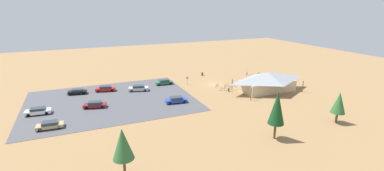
{
  "coord_description": "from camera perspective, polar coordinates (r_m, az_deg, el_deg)",
  "views": [
    {
      "loc": [
        33.64,
        63.27,
        20.88
      ],
      "look_at": [
        7.47,
        2.41,
        1.2
      ],
      "focal_mm": 25.9,
      "sensor_mm": 36.0,
      "label": 1
    }
  ],
  "objects": [
    {
      "name": "bike_pavilion",
      "position": [
        70.48,
        15.28,
        0.99
      ],
      "size": [
        15.47,
        8.51,
        4.77
      ],
      "color": "#C6B28E",
      "rests_on": "ground"
    },
    {
      "name": "car_silver_back_corner",
      "position": [
        69.8,
        -10.96,
        -0.53
      ],
      "size": [
        5.09,
        3.13,
        1.41
      ],
      "color": "#BCBCC1",
      "rests_on": "parking_lot_asphalt"
    },
    {
      "name": "bicycle_red_yard_left",
      "position": [
        86.36,
        13.65,
        2.34
      ],
      "size": [
        0.64,
        1.7,
        0.78
      ],
      "color": "black",
      "rests_on": "ground"
    },
    {
      "name": "visitor_crossing_yard",
      "position": [
        68.72,
        7.58,
        -0.5
      ],
      "size": [
        0.37,
        0.36,
        1.73
      ],
      "color": "#2D3347",
      "rests_on": "ground"
    },
    {
      "name": "car_green_end_stall",
      "position": [
        74.29,
        -5.76,
        0.72
      ],
      "size": [
        4.59,
        1.91,
        1.35
      ],
      "color": "#1E6B3D",
      "rests_on": "parking_lot_asphalt"
    },
    {
      "name": "visitor_at_bikes",
      "position": [
        78.97,
        17.34,
        1.11
      ],
      "size": [
        0.36,
        0.36,
        1.69
      ],
      "color": "#2D3347",
      "rests_on": "ground"
    },
    {
      "name": "car_black_inner_stall",
      "position": [
        71.51,
        -22.53,
        -1.16
      ],
      "size": [
        4.45,
        2.39,
        1.26
      ],
      "color": "black",
      "rests_on": "parking_lot_asphalt"
    },
    {
      "name": "pine_far_east",
      "position": [
        45.24,
        17.1,
        -4.49
      ],
      "size": [
        2.57,
        2.57,
        7.9
      ],
      "color": "brown",
      "rests_on": "ground"
    },
    {
      "name": "bicycle_white_lone_east",
      "position": [
        83.7,
        12.28,
        1.97
      ],
      "size": [
        1.76,
        0.48,
        0.78
      ],
      "color": "black",
      "rests_on": "ground"
    },
    {
      "name": "ground",
      "position": [
        74.64,
        4.54,
        0.25
      ],
      "size": [
        160.0,
        160.0,
        0.0
      ],
      "primitive_type": "plane",
      "color": "#937047",
      "rests_on": "ground"
    },
    {
      "name": "bicycle_black_yard_right",
      "position": [
        72.37,
        7.31,
        -0.07
      ],
      "size": [
        1.45,
        0.95,
        0.79
      ],
      "color": "black",
      "rests_on": "ground"
    },
    {
      "name": "car_red_aisle_side",
      "position": [
        71.5,
        -17.4,
        -0.6
      ],
      "size": [
        4.94,
        2.67,
        1.37
      ],
      "color": "red",
      "rests_on": "parking_lot_asphalt"
    },
    {
      "name": "parking_lot_asphalt",
      "position": [
        64.52,
        -16.25,
        -3.0
      ],
      "size": [
        35.72,
        28.19,
        0.05
      ],
      "primitive_type": "cube",
      "color": "#4C4C51",
      "rests_on": "ground"
    },
    {
      "name": "car_tan_by_curb",
      "position": [
        54.28,
        -27.23,
        -7.23
      ],
      "size": [
        4.47,
        2.07,
        1.27
      ],
      "color": "tan",
      "rests_on": "parking_lot_asphalt"
    },
    {
      "name": "car_white_front_row",
      "position": [
        61.99,
        -29.13,
        -4.61
      ],
      "size": [
        4.77,
        2.23,
        1.36
      ],
      "color": "white",
      "rests_on": "parking_lot_asphalt"
    },
    {
      "name": "trash_bin",
      "position": [
        83.55,
        2.12,
        2.38
      ],
      "size": [
        0.6,
        0.6,
        0.9
      ],
      "primitive_type": "cylinder",
      "color": "brown",
      "rests_on": "ground"
    },
    {
      "name": "bicycle_green_lone_west",
      "position": [
        85.88,
        11.25,
        2.4
      ],
      "size": [
        1.3,
        1.27,
        0.84
      ],
      "color": "black",
      "rests_on": "ground"
    },
    {
      "name": "visitor_near_lot",
      "position": [
        82.42,
        13.25,
        2.08
      ],
      "size": [
        0.38,
        0.36,
        1.75
      ],
      "color": "#2D3347",
      "rests_on": "ground"
    },
    {
      "name": "car_maroon_second_row",
      "position": [
        61.03,
        -19.37,
        -3.72
      ],
      "size": [
        4.81,
        2.91,
        1.34
      ],
      "color": "maroon",
      "rests_on": "parking_lot_asphalt"
    },
    {
      "name": "bicycle_purple_near_porch",
      "position": [
        73.7,
        8.71,
        0.18
      ],
      "size": [
        0.48,
        1.66,
        0.81
      ],
      "color": "black",
      "rests_on": "ground"
    },
    {
      "name": "bicycle_teal_mid_cluster",
      "position": [
        72.4,
        5.14,
        0.03
      ],
      "size": [
        1.45,
        1.1,
        0.85
      ],
      "color": "black",
      "rests_on": "ground"
    },
    {
      "name": "car_blue_near_entry",
      "position": [
        60.48,
        -3.29,
        -2.95
      ],
      "size": [
        4.8,
        2.37,
        1.35
      ],
      "color": "#1E42B2",
      "rests_on": "parking_lot_asphalt"
    },
    {
      "name": "bicycle_blue_yard_front",
      "position": [
        69.38,
        6.4,
        -0.76
      ],
      "size": [
        1.63,
        0.66,
        0.79
      ],
      "color": "black",
      "rests_on": "ground"
    },
    {
      "name": "pine_mideast",
      "position": [
        34.69,
        -14.09,
        -11.63
      ],
      "size": [
        2.61,
        2.61,
        6.81
      ],
      "color": "brown",
      "rests_on": "ground"
    },
    {
      "name": "pine_center",
      "position": [
        56.09,
        28.01,
        -3.17
      ],
      "size": [
        2.51,
        2.51,
        5.81
      ],
      "color": "brown",
      "rests_on": "ground"
    },
    {
      "name": "lot_sign",
      "position": [
        73.63,
        -0.96,
        1.21
      ],
      "size": [
        0.56,
        0.08,
        2.2
      ],
      "color": "#99999E",
      "rests_on": "ground"
    }
  ]
}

